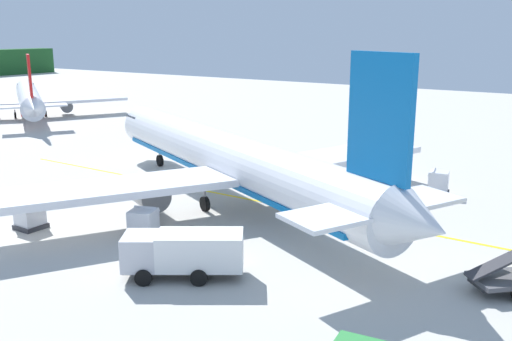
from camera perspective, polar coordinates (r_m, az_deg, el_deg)
name	(u,v)px	position (r m, az deg, el deg)	size (l,w,h in m)	color
airliner_foreground	(229,160)	(43.31, -2.66, 1.09)	(33.02, 39.16, 11.90)	white
airliner_mid_apron	(29,98)	(94.33, -21.72, 6.70)	(26.11, 30.68, 9.94)	silver
service_truck_catering	(183,252)	(30.95, -7.26, -8.05)	(5.36, 6.50, 2.49)	silver
cargo_container_near	(144,224)	(37.00, -11.15, -5.29)	(2.22, 2.22, 2.06)	#333338
cargo_container_mid	(438,183)	(48.28, 17.71, -1.18)	(2.00, 2.00, 2.05)	#333338
cargo_container_far	(29,215)	(41.06, -21.68, -4.14)	(1.71, 1.71, 2.01)	#333338
crew_marshaller	(362,221)	(37.65, 10.57, -4.93)	(0.35, 0.61, 1.65)	#191E33
crew_loader_left	(310,185)	(45.26, 5.42, -1.45)	(0.62, 0.31, 1.78)	#191E33
apron_guide_line	(290,207)	(43.01, 3.41, -3.68)	(0.30, 60.00, 0.01)	yellow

